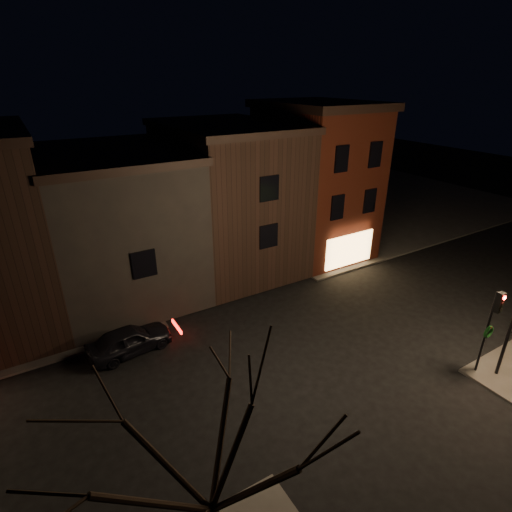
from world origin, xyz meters
The scene contains 8 objects.
ground centered at (0.00, 0.00, 0.00)m, with size 120.00×120.00×0.00m, color black.
sidewalk_far_right centered at (20.00, 20.00, 0.06)m, with size 30.00×30.00×0.12m, color #2D2B28.
corner_building centered at (8.00, 9.47, 5.40)m, with size 6.50×8.50×10.50m.
row_building_a centered at (1.50, 10.50, 4.83)m, with size 7.30×10.30×9.40m.
row_building_b centered at (-5.75, 10.50, 4.33)m, with size 7.80×10.30×8.40m.
traffic_signal centered at (5.60, -5.51, 2.81)m, with size 0.58×0.38×4.05m.
bare_tree_left centered at (-8.00, -7.00, 5.43)m, with size 5.60×5.60×7.50m.
parked_car_a centered at (-7.24, 4.01, 0.68)m, with size 1.60×3.98×1.36m, color black.
Camera 1 is at (-10.12, -12.47, 12.14)m, focal length 28.00 mm.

